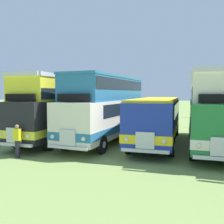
% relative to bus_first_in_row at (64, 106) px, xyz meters
% --- Properties ---
extents(bus_first_in_row, '(2.87, 10.86, 4.52)m').
position_rel_bus_first_in_row_xyz_m(bus_first_in_row, '(0.00, 0.00, 0.00)').
color(bus_first_in_row, black).
rests_on(bus_first_in_row, ground).
extents(bus_second_in_row, '(2.85, 10.14, 4.49)m').
position_rel_bus_first_in_row_xyz_m(bus_second_in_row, '(3.39, -0.02, 0.11)').
color(bus_second_in_row, silver).
rests_on(bus_second_in_row, ground).
extents(bus_third_in_row, '(3.14, 10.63, 2.99)m').
position_rel_bus_first_in_row_xyz_m(bus_third_in_row, '(6.76, 0.70, -0.61)').
color(bus_third_in_row, '#1E339E').
rests_on(bus_third_in_row, ground).
extents(bus_fourth_in_row, '(3.04, 10.88, 4.52)m').
position_rel_bus_first_in_row_xyz_m(bus_fourth_in_row, '(10.14, 0.58, -0.00)').
color(bus_fourth_in_row, '#237538').
rests_on(bus_fourth_in_row, ground).
extents(marshal_person, '(0.36, 0.24, 1.73)m').
position_rel_bus_first_in_row_xyz_m(marshal_person, '(0.65, -5.77, -1.47)').
color(marshal_person, '#23232D').
rests_on(marshal_person, ground).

